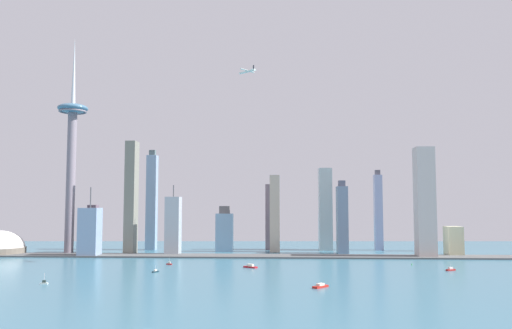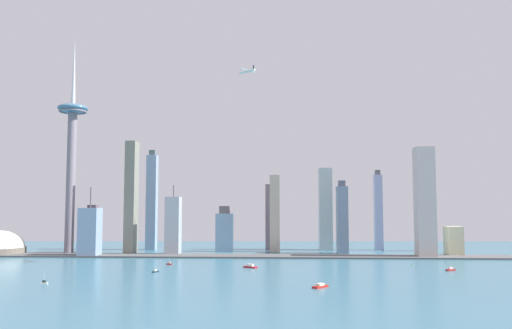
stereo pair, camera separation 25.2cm
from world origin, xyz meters
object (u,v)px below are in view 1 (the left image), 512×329
at_px(skyscraper_7, 275,213).
at_px(skyscraper_11, 224,231).
at_px(skyscraper_0, 425,202).
at_px(skyscraper_3, 454,241).
at_px(skyscraper_4, 325,209).
at_px(skyscraper_6, 342,219).
at_px(skyscraper_5, 93,231).
at_px(boat_6, 169,264).
at_px(skyscraper_12, 270,217).
at_px(boat_0, 451,269).
at_px(boat_5, 155,271).
at_px(skyscraper_9, 131,197).
at_px(skyscraper_1, 422,236).
at_px(skyscraper_2, 173,226).
at_px(observation_tower, 72,142).
at_px(airplane, 247,71).
at_px(channel_buoy_0, 412,264).
at_px(skyscraper_8, 378,211).
at_px(skyscraper_13, 152,201).
at_px(boat_1, 44,283).
at_px(boat_3, 320,286).
at_px(boat_7, 250,266).
at_px(skyscraper_10, 90,232).

bearing_deg(skyscraper_7, skyscraper_11, -179.87).
distance_m(skyscraper_0, skyscraper_3, 75.87).
relative_size(skyscraper_4, skyscraper_6, 1.21).
height_order(skyscraper_3, skyscraper_4, skyscraper_4).
bearing_deg(skyscraper_5, boat_6, -44.18).
relative_size(skyscraper_12, boat_0, 8.94).
bearing_deg(boat_5, skyscraper_4, -7.61).
height_order(skyscraper_4, skyscraper_9, skyscraper_9).
relative_size(skyscraper_1, skyscraper_5, 0.68).
relative_size(skyscraper_4, boat_0, 11.11).
xyz_separation_m(skyscraper_2, skyscraper_3, (404.23, 0.98, -21.37)).
height_order(skyscraper_1, boat_6, skyscraper_1).
bearing_deg(observation_tower, airplane, -20.42).
relative_size(observation_tower, skyscraper_1, 6.68).
distance_m(observation_tower, boat_5, 307.34).
xyz_separation_m(skyscraper_2, skyscraper_9, (-64.84, 5.91, 41.56)).
height_order(skyscraper_3, boat_6, skyscraper_3).
bearing_deg(channel_buoy_0, skyscraper_8, 90.03).
bearing_deg(skyscraper_0, skyscraper_7, 160.52).
height_order(skyscraper_3, skyscraper_13, skyscraper_13).
distance_m(skyscraper_9, boat_1, 293.74).
bearing_deg(skyscraper_8, skyscraper_9, -167.82).
xyz_separation_m(skyscraper_6, skyscraper_9, (-315.20, -24.94, 31.96)).
xyz_separation_m(skyscraper_7, skyscraper_11, (-78.63, -0.18, -27.61)).
height_order(boat_3, channel_buoy_0, boat_3).
xyz_separation_m(boat_5, airplane, (92.94, 88.94, 242.91)).
distance_m(boat_3, airplane, 312.55).
bearing_deg(skyscraper_4, skyscraper_7, -157.47).
distance_m(skyscraper_12, boat_7, 239.61).
relative_size(skyscraper_2, boat_3, 6.25).
bearing_deg(boat_5, boat_7, -37.05).
bearing_deg(skyscraper_0, skyscraper_5, 174.43).
height_order(skyscraper_3, skyscraper_7, skyscraper_7).
bearing_deg(boat_1, skyscraper_12, -121.73).
xyz_separation_m(skyscraper_5, skyscraper_6, (379.94, 5.85, 18.75)).
height_order(skyscraper_8, airplane, airplane).
bearing_deg(boat_1, observation_tower, -73.75).
height_order(boat_5, airplane, airplane).
relative_size(boat_3, airplane, 0.69).
relative_size(observation_tower, skyscraper_5, 4.53).
relative_size(boat_6, airplane, 0.37).
relative_size(skyscraper_5, skyscraper_6, 0.66).
bearing_deg(skyscraper_0, boat_5, -153.56).
xyz_separation_m(skyscraper_1, skyscraper_6, (-130.95, -44.64, 28.63)).
relative_size(observation_tower, skyscraper_9, 1.96).
height_order(skyscraper_4, skyscraper_10, skyscraper_4).
relative_size(skyscraper_6, skyscraper_7, 0.92).
bearing_deg(skyscraper_13, boat_6, -69.55).
bearing_deg(skyscraper_10, skyscraper_3, 3.65).
bearing_deg(skyscraper_1, skyscraper_11, -175.59).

